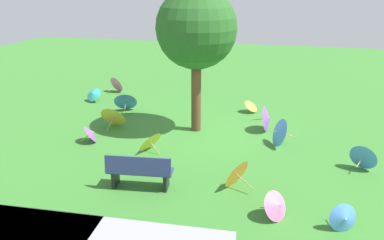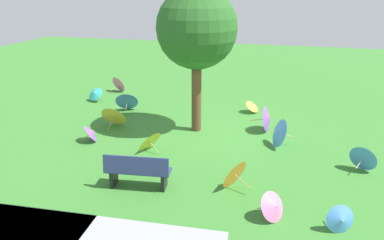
{
  "view_description": "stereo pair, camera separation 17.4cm",
  "coord_description": "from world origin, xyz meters",
  "px_view_note": "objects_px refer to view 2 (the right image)",
  "views": [
    {
      "loc": [
        -2.29,
        11.49,
        4.72
      ],
      "look_at": [
        0.36,
        0.61,
        0.6
      ],
      "focal_mm": 34.65,
      "sensor_mm": 36.0,
      "label": 1
    },
    {
      "loc": [
        -2.46,
        11.45,
        4.72
      ],
      "look_at": [
        0.36,
        0.61,
        0.6
      ],
      "focal_mm": 34.65,
      "sensor_mm": 36.0,
      "label": 2
    }
  ],
  "objects_px": {
    "shade_tree": "(197,29)",
    "parasol_orange_0": "(233,173)",
    "parasol_purple_3": "(268,119)",
    "parasol_blue_6": "(277,133)",
    "parasol_blue_0": "(127,100)",
    "parasol_pink_0": "(275,207)",
    "parasol_teal_0": "(95,93)",
    "parasol_yellow_1": "(253,106)",
    "parasol_blue_5": "(341,220)",
    "parasol_pink_2": "(119,84)",
    "parasol_purple_0": "(92,132)",
    "parasol_yellow_3": "(114,115)",
    "parasol_yellow_0": "(149,140)",
    "park_bench": "(137,171)",
    "parasol_blue_3": "(364,157)"
  },
  "relations": [
    {
      "from": "parasol_teal_0",
      "to": "parasol_blue_5",
      "type": "relative_size",
      "value": 1.18
    },
    {
      "from": "parasol_yellow_0",
      "to": "parasol_purple_3",
      "type": "distance_m",
      "value": 4.17
    },
    {
      "from": "parasol_pink_0",
      "to": "parasol_purple_0",
      "type": "bearing_deg",
      "value": -25.95
    },
    {
      "from": "parasol_yellow_0",
      "to": "parasol_blue_5",
      "type": "xyz_separation_m",
      "value": [
        -5.11,
        2.7,
        -0.05
      ]
    },
    {
      "from": "parasol_blue_6",
      "to": "parasol_yellow_0",
      "type": "bearing_deg",
      "value": 19.82
    },
    {
      "from": "parasol_blue_5",
      "to": "parasol_pink_2",
      "type": "distance_m",
      "value": 12.27
    },
    {
      "from": "park_bench",
      "to": "parasol_purple_3",
      "type": "distance_m",
      "value": 5.4
    },
    {
      "from": "parasol_blue_0",
      "to": "parasol_blue_6",
      "type": "distance_m",
      "value": 6.27
    },
    {
      "from": "parasol_pink_0",
      "to": "parasol_pink_2",
      "type": "bearing_deg",
      "value": -48.44
    },
    {
      "from": "parasol_orange_0",
      "to": "parasol_blue_6",
      "type": "height_order",
      "value": "parasol_blue_6"
    },
    {
      "from": "parasol_pink_2",
      "to": "parasol_blue_0",
      "type": "bearing_deg",
      "value": 121.03
    },
    {
      "from": "parasol_purple_3",
      "to": "parasol_blue_6",
      "type": "distance_m",
      "value": 1.24
    },
    {
      "from": "parasol_purple_3",
      "to": "parasol_pink_0",
      "type": "bearing_deg",
      "value": 95.31
    },
    {
      "from": "parasol_blue_0",
      "to": "parasol_blue_5",
      "type": "relative_size",
      "value": 1.62
    },
    {
      "from": "parasol_yellow_0",
      "to": "parasol_blue_5",
      "type": "height_order",
      "value": "parasol_yellow_0"
    },
    {
      "from": "parasol_pink_0",
      "to": "parasol_teal_0",
      "type": "bearing_deg",
      "value": -40.69
    },
    {
      "from": "parasol_blue_3",
      "to": "parasol_blue_6",
      "type": "distance_m",
      "value": 2.52
    },
    {
      "from": "parasol_teal_0",
      "to": "parasol_pink_0",
      "type": "bearing_deg",
      "value": 139.31
    },
    {
      "from": "parasol_orange_0",
      "to": "parasol_yellow_3",
      "type": "xyz_separation_m",
      "value": [
        4.63,
        -3.1,
        0.02
      ]
    },
    {
      "from": "parasol_blue_0",
      "to": "parasol_pink_2",
      "type": "height_order",
      "value": "parasol_blue_0"
    },
    {
      "from": "parasol_blue_0",
      "to": "parasol_yellow_1",
      "type": "relative_size",
      "value": 1.43
    },
    {
      "from": "shade_tree",
      "to": "parasol_purple_3",
      "type": "bearing_deg",
      "value": -168.41
    },
    {
      "from": "parasol_yellow_1",
      "to": "parasol_orange_0",
      "type": "bearing_deg",
      "value": 90.9
    },
    {
      "from": "parasol_blue_0",
      "to": "parasol_teal_0",
      "type": "relative_size",
      "value": 1.37
    },
    {
      "from": "parasol_blue_6",
      "to": "parasol_blue_3",
      "type": "bearing_deg",
      "value": 156.34
    },
    {
      "from": "parasol_purple_0",
      "to": "parasol_yellow_3",
      "type": "distance_m",
      "value": 1.39
    },
    {
      "from": "parasol_pink_0",
      "to": "parasol_blue_6",
      "type": "relative_size",
      "value": 0.83
    },
    {
      "from": "parasol_yellow_0",
      "to": "parasol_pink_0",
      "type": "distance_m",
      "value": 4.6
    },
    {
      "from": "parasol_blue_0",
      "to": "parasol_orange_0",
      "type": "distance_m",
      "value": 6.97
    },
    {
      "from": "shade_tree",
      "to": "parasol_pink_0",
      "type": "xyz_separation_m",
      "value": [
        -2.84,
        4.61,
        -3.07
      ]
    },
    {
      "from": "parasol_blue_0",
      "to": "parasol_yellow_3",
      "type": "height_order",
      "value": "parasol_blue_0"
    },
    {
      "from": "parasol_purple_0",
      "to": "parasol_blue_3",
      "type": "height_order",
      "value": "parasol_blue_3"
    },
    {
      "from": "shade_tree",
      "to": "parasol_pink_2",
      "type": "distance_m",
      "value": 6.73
    },
    {
      "from": "parasol_yellow_1",
      "to": "parasol_blue_6",
      "type": "height_order",
      "value": "parasol_blue_6"
    },
    {
      "from": "parasol_blue_0",
      "to": "parasol_blue_5",
      "type": "distance_m",
      "value": 9.55
    },
    {
      "from": "parasol_blue_0",
      "to": "parasol_blue_3",
      "type": "xyz_separation_m",
      "value": [
        -8.22,
        3.1,
        -0.05
      ]
    },
    {
      "from": "parasol_yellow_1",
      "to": "parasol_orange_0",
      "type": "distance_m",
      "value": 5.82
    },
    {
      "from": "parasol_yellow_1",
      "to": "parasol_pink_2",
      "type": "height_order",
      "value": "parasol_pink_2"
    },
    {
      "from": "parasol_yellow_0",
      "to": "parasol_teal_0",
      "type": "height_order",
      "value": "parasol_yellow_0"
    },
    {
      "from": "parasol_blue_0",
      "to": "parasol_orange_0",
      "type": "height_order",
      "value": "parasol_blue_0"
    },
    {
      "from": "parasol_pink_0",
      "to": "parasol_blue_6",
      "type": "xyz_separation_m",
      "value": [
        0.11,
        -3.91,
        0.12
      ]
    },
    {
      "from": "park_bench",
      "to": "parasol_pink_0",
      "type": "xyz_separation_m",
      "value": [
        -3.29,
        0.5,
        -0.14
      ]
    },
    {
      "from": "parasol_pink_0",
      "to": "parasol_blue_5",
      "type": "height_order",
      "value": "parasol_pink_0"
    },
    {
      "from": "parasol_purple_3",
      "to": "parasol_teal_0",
      "type": "bearing_deg",
      "value": -12.43
    },
    {
      "from": "shade_tree",
      "to": "parasol_pink_0",
      "type": "bearing_deg",
      "value": 121.66
    },
    {
      "from": "parasol_purple_3",
      "to": "parasol_blue_6",
      "type": "height_order",
      "value": "parasol_blue_6"
    },
    {
      "from": "parasol_purple_0",
      "to": "parasol_yellow_0",
      "type": "distance_m",
      "value": 2.03
    },
    {
      "from": "parasol_yellow_0",
      "to": "parasol_blue_6",
      "type": "distance_m",
      "value": 3.93
    },
    {
      "from": "parasol_purple_0",
      "to": "parasol_blue_5",
      "type": "relative_size",
      "value": 1.2
    },
    {
      "from": "shade_tree",
      "to": "parasol_orange_0",
      "type": "bearing_deg",
      "value": 117.0
    }
  ]
}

